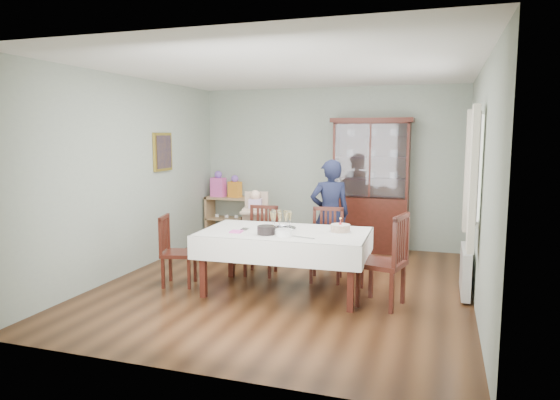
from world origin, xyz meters
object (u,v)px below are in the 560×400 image
at_px(chair_far_left, 261,254).
at_px(gift_bag_orange, 235,187).
at_px(china_cabinet, 371,183).
at_px(chair_end_right, 383,279).
at_px(dining_table, 285,262).
at_px(high_chair, 256,233).
at_px(chair_far_right, 326,259).
at_px(sideboard, 231,219).
at_px(champagne_tray, 281,223).
at_px(woman, 330,214).
at_px(gift_bag_pink, 218,185).
at_px(chair_end_left, 178,265).
at_px(birthday_cake, 340,229).

xyz_separation_m(chair_far_left, gift_bag_orange, (-1.18, 1.86, 0.70)).
xyz_separation_m(china_cabinet, chair_end_right, (0.51, -2.65, -0.81)).
relative_size(dining_table, chair_far_left, 2.19).
bearing_deg(high_chair, chair_far_right, -40.13).
bearing_deg(china_cabinet, sideboard, 179.51).
height_order(sideboard, chair_far_right, chair_far_right).
xyz_separation_m(high_chair, gift_bag_orange, (-0.85, 1.21, 0.55)).
distance_m(sideboard, champagne_tray, 3.03).
relative_size(high_chair, champagne_tray, 2.94).
bearing_deg(woman, dining_table, 53.62).
height_order(chair_far_right, woman, woman).
height_order(dining_table, gift_bag_pink, gift_bag_pink).
relative_size(china_cabinet, chair_far_left, 2.34).
bearing_deg(high_chair, chair_end_left, -121.25).
xyz_separation_m(dining_table, birthday_cake, (0.66, 0.11, 0.42)).
distance_m(china_cabinet, woman, 1.36).
height_order(chair_end_left, champagne_tray, champagne_tray).
relative_size(sideboard, chair_far_left, 0.97).
bearing_deg(woman, chair_end_left, 16.12).
xyz_separation_m(china_cabinet, chair_far_right, (-0.31, -1.87, -0.84)).
bearing_deg(china_cabinet, birthday_cake, -90.50).
distance_m(chair_far_right, high_chair, 1.42).
bearing_deg(chair_end_left, chair_end_right, -103.84).
xyz_separation_m(china_cabinet, woman, (-0.40, -1.26, -0.34)).
xyz_separation_m(china_cabinet, high_chair, (-1.56, -1.20, -0.70)).
distance_m(dining_table, high_chair, 1.60).
bearing_deg(china_cabinet, chair_far_right, -99.46).
height_order(chair_end_left, gift_bag_pink, gift_bag_pink).
height_order(dining_table, chair_far_left, chair_far_left).
height_order(chair_end_left, gift_bag_orange, gift_bag_orange).
bearing_deg(high_chair, sideboard, 115.22).
distance_m(chair_far_right, woman, 0.79).
height_order(china_cabinet, chair_far_right, china_cabinet).
bearing_deg(woman, china_cabinet, -131.94).
relative_size(chair_far_left, gift_bag_pink, 2.01).
bearing_deg(woman, birthday_cake, 83.94).
height_order(chair_far_left, chair_far_right, chair_far_right).
distance_m(china_cabinet, chair_end_left, 3.48).
xyz_separation_m(chair_end_left, gift_bag_pink, (-0.67, 2.67, 0.74)).
bearing_deg(chair_end_right, high_chair, -111.12).
bearing_deg(gift_bag_pink, chair_far_right, -37.61).
relative_size(champagne_tray, birthday_cake, 1.39).
relative_size(dining_table, high_chair, 1.88).
bearing_deg(gift_bag_orange, chair_end_right, -42.18).
height_order(dining_table, high_chair, high_chair).
bearing_deg(chair_far_right, chair_far_left, 172.78).
height_order(chair_far_left, gift_bag_orange, gift_bag_orange).
height_order(chair_end_right, champagne_tray, chair_end_right).
height_order(dining_table, chair_end_left, chair_end_left).
height_order(china_cabinet, birthday_cake, china_cabinet).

